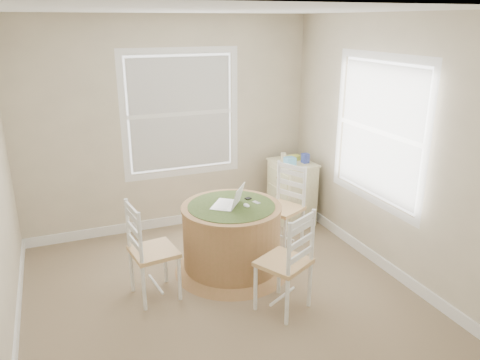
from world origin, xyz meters
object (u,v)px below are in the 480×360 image
round_table (232,235)px  chair_right (282,208)px  chair_left (154,251)px  chair_near (284,262)px  laptop (228,203)px  corner_chest (292,192)px

round_table → chair_right: (0.74, 0.31, 0.07)m
chair_left → chair_near: 1.22m
chair_near → laptop: laptop is taller
laptop → corner_chest: bearing=164.2°
chair_right → corner_chest: (0.45, 0.61, -0.07)m
chair_near → chair_right: bearing=-144.0°
chair_left → chair_near: size_ratio=1.00×
chair_left → laptop: size_ratio=2.24×
chair_near → chair_right: (0.56, 1.14, 0.00)m
chair_near → corner_chest: size_ratio=1.17×
round_table → corner_chest: 1.51m
round_table → laptop: 0.36m
chair_left → chair_near: same height
round_table → chair_left: size_ratio=1.27×
round_table → corner_chest: corner_chest is taller
round_table → chair_right: bearing=6.0°
chair_left → corner_chest: chair_left is taller
laptop → round_table: bearing=99.5°
round_table → chair_near: bearing=-94.7°
chair_left → chair_near: (1.03, -0.64, 0.00)m
laptop → corner_chest: (1.22, 0.90, -0.36)m
chair_right → laptop: 0.87m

